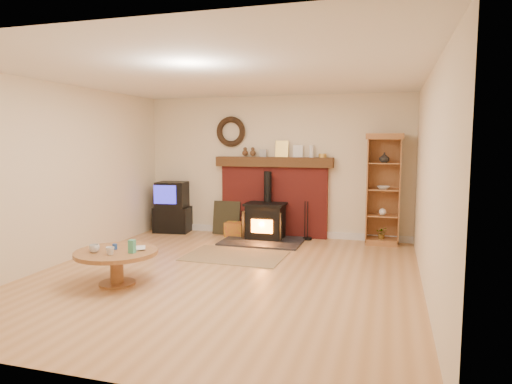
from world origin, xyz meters
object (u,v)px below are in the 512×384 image
(wood_stove, at_px, (265,222))
(tv_unit, at_px, (172,208))
(coffee_table, at_px, (116,257))
(curio_cabinet, at_px, (383,189))

(wood_stove, distance_m, tv_unit, 1.95)
(wood_stove, distance_m, coffee_table, 3.18)
(wood_stove, xyz_separation_m, coffee_table, (-1.09, -2.99, 0.03))
(wood_stove, height_order, coffee_table, wood_stove)
(tv_unit, xyz_separation_m, coffee_table, (0.84, -3.19, -0.12))
(curio_cabinet, bearing_deg, coffee_table, -133.57)
(tv_unit, bearing_deg, coffee_table, -75.16)
(curio_cabinet, bearing_deg, wood_stove, -171.97)
(wood_stove, bearing_deg, coffee_table, -110.03)
(tv_unit, relative_size, coffee_table, 0.97)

